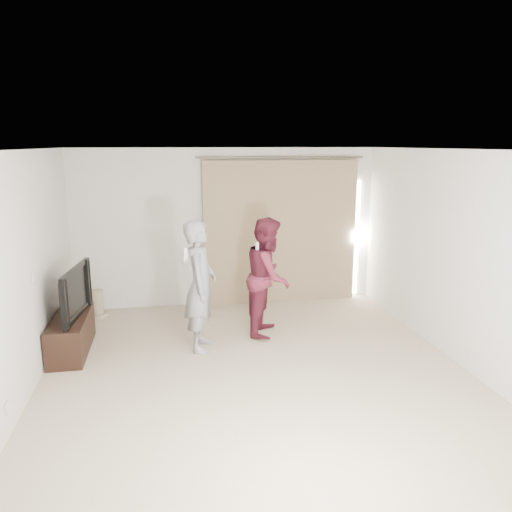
# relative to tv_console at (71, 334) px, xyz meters

# --- Properties ---
(floor) EXTENTS (5.50, 5.50, 0.00)m
(floor) POSITION_rel_tv_console_xyz_m (2.27, -1.07, -0.24)
(floor) COLOR tan
(floor) RESTS_ON ground
(wall_back) EXTENTS (5.00, 0.04, 2.60)m
(wall_back) POSITION_rel_tv_console_xyz_m (2.27, 1.68, 1.06)
(wall_back) COLOR beige
(wall_back) RESTS_ON ground
(wall_left) EXTENTS (0.04, 5.50, 2.60)m
(wall_left) POSITION_rel_tv_console_xyz_m (-0.23, -1.07, 1.06)
(wall_left) COLOR beige
(wall_left) RESTS_ON ground
(ceiling) EXTENTS (5.00, 5.50, 0.01)m
(ceiling) POSITION_rel_tv_console_xyz_m (2.27, -1.07, 2.36)
(ceiling) COLOR white
(ceiling) RESTS_ON wall_back
(curtain) EXTENTS (2.80, 0.11, 2.46)m
(curtain) POSITION_rel_tv_console_xyz_m (3.18, 1.62, 0.96)
(curtain) COLOR #99805E
(curtain) RESTS_ON ground
(tv_console) EXTENTS (0.43, 1.24, 0.48)m
(tv_console) POSITION_rel_tv_console_xyz_m (0.00, 0.00, 0.00)
(tv_console) COLOR black
(tv_console) RESTS_ON ground
(tv) EXTENTS (0.28, 1.15, 0.66)m
(tv) POSITION_rel_tv_console_xyz_m (0.00, 0.00, 0.57)
(tv) COLOR black
(tv) RESTS_ON tv_console
(scratching_post) EXTENTS (0.32, 0.32, 0.43)m
(scratching_post) POSITION_rel_tv_console_xyz_m (0.17, 1.33, -0.06)
(scratching_post) COLOR tan
(scratching_post) RESTS_ON ground
(person_man) EXTENTS (0.53, 0.70, 1.72)m
(person_man) POSITION_rel_tv_console_xyz_m (1.68, -0.19, 0.62)
(person_man) COLOR gray
(person_man) RESTS_ON ground
(person_woman) EXTENTS (0.88, 0.98, 1.67)m
(person_woman) POSITION_rel_tv_console_xyz_m (2.66, 0.20, 0.60)
(person_woman) COLOR maroon
(person_woman) RESTS_ON ground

